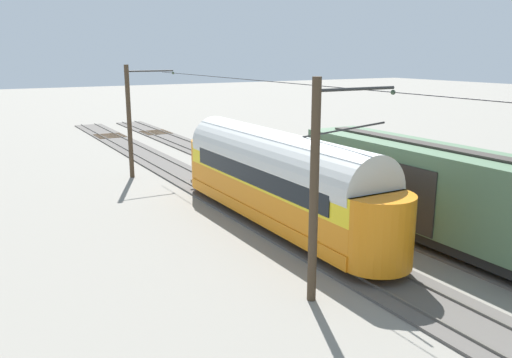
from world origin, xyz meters
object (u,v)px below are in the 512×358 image
Objects in this scene: boxcar_adjacent at (440,192)px; switch_stand at (264,157)px; catenary_pole_foreground at (131,119)px; catenary_pole_mid_near at (317,188)px; vintage_streetcar at (277,177)px.

boxcar_adjacent reaches higher than switch_stand.
catenary_pole_foreground reaches higher than switch_stand.
catenary_pole_foreground is at bearing -67.54° from boxcar_adjacent.
catenary_pole_foreground is 1.00× the size of catenary_pole_mid_near.
catenary_pole_mid_near reaches higher than switch_stand.
boxcar_adjacent is at bearing 112.46° from catenary_pole_foreground.
boxcar_adjacent is 19.28m from catenary_pole_foreground.
catenary_pole_foreground is at bearing -8.48° from switch_stand.
vintage_streetcar is 12.91m from catenary_pole_foreground.
boxcar_adjacent is 2.06× the size of catenary_pole_foreground.
boxcar_adjacent is (-4.47, 5.25, -0.09)m from vintage_streetcar.
boxcar_adjacent is 11.63× the size of switch_stand.
switch_stand is (-8.80, -18.13, -2.96)m from catenary_pole_mid_near.
vintage_streetcar is at bearing -112.49° from catenary_pole_mid_near.
vintage_streetcar is 12.67× the size of switch_stand.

